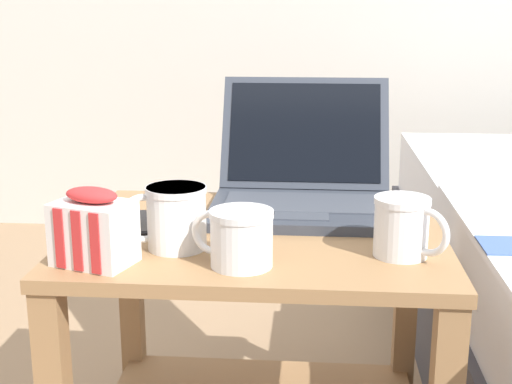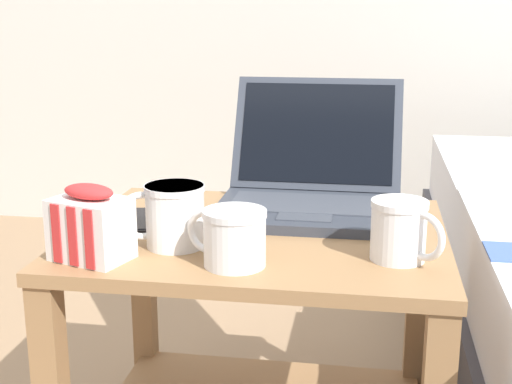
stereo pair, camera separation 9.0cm
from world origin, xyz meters
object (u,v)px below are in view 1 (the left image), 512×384
(mug_front_left, at_px, (240,235))
(cell_phone, at_px, (134,223))
(snack_bag, at_px, (93,230))
(mug_front_right, at_px, (174,214))
(mug_mid_center, at_px, (403,224))
(laptop, at_px, (303,183))

(mug_front_left, xyz_separation_m, cell_phone, (-0.21, 0.18, -0.04))
(cell_phone, bearing_deg, mug_front_left, -41.00)
(mug_front_left, bearing_deg, snack_bag, -177.70)
(mug_front_right, bearing_deg, snack_bag, -143.81)
(mug_mid_center, bearing_deg, snack_bag, -171.39)
(laptop, xyz_separation_m, snack_bag, (-0.31, -0.34, 0.01))
(mug_front_left, distance_m, mug_front_right, 0.13)
(laptop, height_order, mug_front_right, laptop)
(mug_front_right, distance_m, snack_bag, 0.13)
(mug_front_right, xyz_separation_m, snack_bag, (-0.11, -0.08, -0.00))
(mug_mid_center, bearing_deg, mug_front_right, 178.71)
(snack_bag, bearing_deg, mug_front_right, 36.19)
(mug_front_right, relative_size, snack_bag, 1.04)
(laptop, height_order, cell_phone, laptop)
(mug_front_right, bearing_deg, laptop, 52.79)
(mug_front_left, xyz_separation_m, mug_mid_center, (0.25, 0.06, 0.00))
(mug_front_left, xyz_separation_m, snack_bag, (-0.22, -0.01, 0.01))
(mug_front_left, relative_size, cell_phone, 0.84)
(laptop, xyz_separation_m, mug_front_right, (-0.20, -0.26, 0.01))
(cell_phone, bearing_deg, snack_bag, -93.50)
(laptop, relative_size, cell_phone, 2.38)
(mug_front_left, height_order, cell_phone, mug_front_left)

